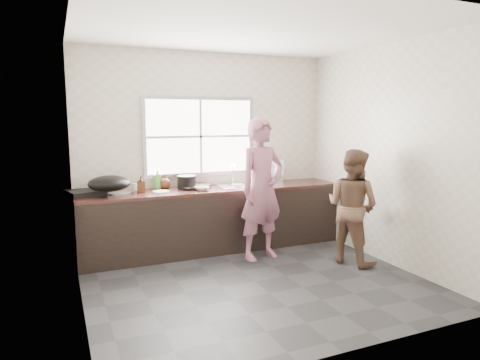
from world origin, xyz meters
name	(u,v)px	position (x,y,z in m)	size (l,w,h in m)	color
floor	(255,282)	(0.00, 0.00, -0.01)	(3.60, 3.20, 0.01)	#2C2C2F
ceiling	(256,29)	(0.00, 0.00, 2.71)	(3.60, 3.20, 0.01)	silver
wall_back	(207,151)	(0.00, 1.60, 1.35)	(3.60, 0.01, 2.70)	beige
wall_left	(75,169)	(-1.80, 0.00, 1.35)	(0.01, 3.20, 2.70)	silver
wall_right	(387,155)	(1.80, 0.00, 1.35)	(0.01, 3.20, 2.70)	beige
wall_front	(350,181)	(0.00, -1.60, 1.35)	(3.60, 0.01, 2.70)	silver
cabinet	(215,220)	(0.00, 1.29, 0.41)	(3.60, 0.62, 0.82)	black
countertop	(215,190)	(0.00, 1.29, 0.84)	(3.60, 0.64, 0.04)	#331914
sink	(238,186)	(0.35, 1.29, 0.86)	(0.55, 0.45, 0.02)	silver
faucet	(233,174)	(0.35, 1.49, 1.01)	(0.02, 0.02, 0.30)	silver
window_frame	(200,136)	(-0.10, 1.59, 1.55)	(1.60, 0.05, 1.10)	#9EA0A5
window_glazing	(201,137)	(-0.10, 1.57, 1.55)	(1.50, 0.01, 1.00)	white
woman	(262,194)	(0.43, 0.71, 0.84)	(0.62, 0.40, 1.69)	#A26177
person_side	(352,206)	(1.39, 0.11, 0.72)	(0.70, 0.54, 1.43)	brown
cutting_board	(195,186)	(-0.24, 1.43, 0.88)	(0.43, 0.43, 0.04)	black
cleaver	(192,187)	(-0.34, 1.23, 0.90)	(0.19, 0.09, 0.01)	silver
bowl_mince	(202,189)	(-0.22, 1.18, 0.88)	(0.19, 0.19, 0.05)	silver
bowl_crabs	(262,185)	(0.62, 1.08, 0.89)	(0.19, 0.19, 0.06)	white
bowl_held	(237,185)	(0.31, 1.22, 0.89)	(0.19, 0.19, 0.06)	silver
black_pot	(187,182)	(-0.37, 1.37, 0.95)	(0.25, 0.25, 0.18)	black
plate_food	(161,192)	(-0.75, 1.24, 0.87)	(0.21, 0.21, 0.02)	white
bottle_green	(158,179)	(-0.73, 1.52, 1.00)	(0.11, 0.11, 0.27)	#449631
bottle_brown_tall	(141,185)	(-0.98, 1.34, 0.96)	(0.09, 0.09, 0.19)	#462311
bottle_brown_short	(165,182)	(-0.63, 1.52, 0.95)	(0.14, 0.14, 0.19)	#492312
glass_jar	(135,187)	(-1.03, 1.52, 0.91)	(0.06, 0.06, 0.09)	white
burner	(85,193)	(-1.65, 1.43, 0.89)	(0.41, 0.41, 0.06)	black
wok	(109,183)	(-1.38, 1.23, 1.02)	(0.50, 0.50, 0.19)	black
dish_rack	(265,171)	(0.89, 1.51, 1.03)	(0.44, 0.31, 0.33)	white
pot_lid_left	(117,193)	(-1.27, 1.38, 0.87)	(0.23, 0.23, 0.01)	#A8ABAF
pot_lid_right	(123,192)	(-1.20, 1.42, 0.87)	(0.27, 0.27, 0.01)	silver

